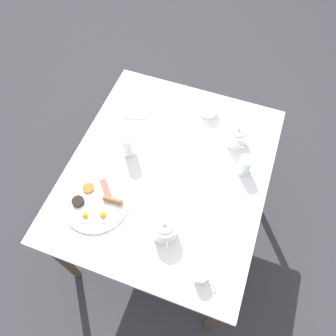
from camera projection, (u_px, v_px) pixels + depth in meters
ground_plane at (168, 224)px, 2.21m from camera, size 8.00×8.00×0.00m
table at (168, 177)px, 1.63m from camera, size 0.94×1.10×0.74m
breakfast_plate at (96, 203)px, 1.48m from camera, size 0.30×0.30×0.04m
teapot_near at (236, 136)px, 1.61m from camera, size 0.13×0.16×0.12m
teapot_far at (164, 228)px, 1.37m from camera, size 0.11×0.18×0.12m
teacup_with_saucer_left at (208, 111)px, 1.72m from camera, size 0.14×0.13×0.06m
water_glass_tall at (245, 165)px, 1.53m from camera, size 0.06×0.06×0.10m
water_glass_short at (128, 145)px, 1.56m from camera, size 0.06×0.06×0.13m
creamer_jug at (201, 276)px, 1.29m from camera, size 0.09×0.06×0.06m
napkin_folded at (136, 108)px, 1.76m from camera, size 0.16×0.18×0.01m
fork_by_plate at (161, 143)px, 1.65m from camera, size 0.03×0.18×0.00m
knife_by_plate at (189, 174)px, 1.56m from camera, size 0.03×0.22×0.00m
spoon_for_tea at (213, 242)px, 1.39m from camera, size 0.06×0.15×0.00m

